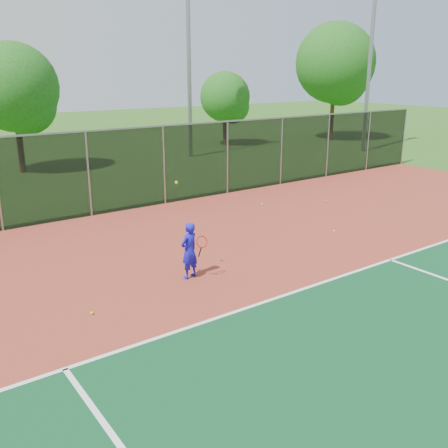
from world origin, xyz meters
name	(u,v)px	position (x,y,z in m)	size (l,w,h in m)	color
court_apron	(373,291)	(0.00, 2.00, 0.01)	(30.00, 20.00, 0.02)	#993827
fence_back	(164,164)	(0.00, 12.00, 1.56)	(30.00, 0.06, 3.03)	black
tennis_player	(189,250)	(-3.10, 5.18, 0.74)	(0.60, 0.65, 2.48)	#1815CA
practice_ball_1	(325,201)	(5.30, 8.53, 0.06)	(0.07, 0.07, 0.07)	#CBD418
practice_ball_2	(334,231)	(2.63, 5.62, 0.06)	(0.07, 0.07, 0.07)	#CBD418
practice_ball_3	(92,313)	(-5.85, 4.69, 0.06)	(0.07, 0.07, 0.07)	#CBD418
practice_ball_5	(262,204)	(2.93, 9.59, 0.06)	(0.07, 0.07, 0.07)	#CBD418
floodlight_n	(188,26)	(6.79, 21.01, 7.44)	(0.90, 0.40, 13.30)	gray
floodlight_ne	(373,29)	(17.10, 16.40, 7.44)	(0.90, 0.40, 13.30)	gray
tree_back_left	(16,92)	(-2.72, 21.77, 4.02)	(4.36, 4.36, 6.40)	#3B2215
tree_back_mid	(227,99)	(11.47, 23.75, 3.14)	(3.41, 3.41, 5.01)	#3B2215
tree_back_right	(337,67)	(19.61, 21.38, 5.30)	(5.75, 5.75, 8.44)	#3B2215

